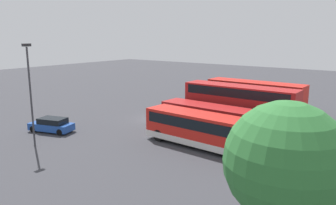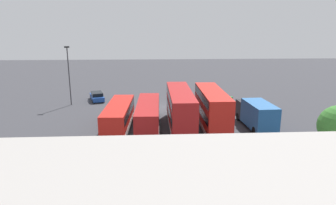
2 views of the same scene
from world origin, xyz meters
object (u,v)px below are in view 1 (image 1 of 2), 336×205
Objects in this scene: bus_double_decker_near_end at (254,101)px; waste_bin_yellow at (189,98)px; bus_single_deck_third at (214,120)px; lamp_post_tall at (30,88)px; bus_single_deck_fourth at (200,129)px; car_hatchback_silver at (52,125)px; box_truck_blue at (271,100)px; bus_double_decker_second at (239,106)px.

bus_double_decker_near_end is 11.31× the size of waste_bin_yellow.
bus_single_deck_third is 1.25× the size of lamp_post_tall.
bus_single_deck_third is 3.43m from bus_single_deck_fourth.
bus_single_deck_third reaches higher than car_hatchback_silver.
box_truck_blue is at bearing -179.86° from bus_double_decker_near_end.
waste_bin_yellow is at bearing -144.22° from bus_single_deck_fourth.
box_truck_blue reaches higher than waste_bin_yellow.
bus_single_deck_third is 12.71m from box_truck_blue.
waste_bin_yellow is (-24.81, -0.01, -4.66)m from lamp_post_tall.
bus_double_decker_near_end reaches higher than car_hatchback_silver.
bus_single_deck_third is at bearing -7.37° from bus_double_decker_near_end.
bus_double_decker_second is 2.48× the size of car_hatchback_silver.
lamp_post_tall reaches higher than bus_single_deck_third.
bus_single_deck_third is at bearing 121.35° from car_hatchback_silver.
waste_bin_yellow is (-9.19, -12.09, -1.97)m from bus_double_decker_second.
box_truck_blue is 12.28m from waste_bin_yellow.
bus_double_decker_near_end is 5.35m from box_truck_blue.
bus_single_deck_third is (7.38, -0.95, -0.83)m from bus_double_decker_near_end.
lamp_post_tall is (19.29, -12.22, 2.69)m from bus_double_decker_near_end.
bus_double_decker_second is at bearing -2.19° from bus_double_decker_near_end.
lamp_post_tall is at bearing -32.36° from bus_double_decker_near_end.
bus_single_deck_fourth is 15.21m from car_hatchback_silver.
bus_double_decker_near_end is at bearing 0.14° from box_truck_blue.
lamp_post_tall is at bearing -37.70° from bus_double_decker_second.
car_hatchback_silver is 6.20m from lamp_post_tall.
bus_double_decker_second is (3.66, -0.14, 0.00)m from bus_double_decker_near_end.
bus_single_deck_third is 2.34× the size of car_hatchback_silver.
bus_double_decker_second is 1.33× the size of lamp_post_tall.
bus_single_deck_fourth is at bearing -2.75° from bus_double_decker_second.
bus_single_deck_third and bus_single_deck_fourth have the same top height.
bus_double_decker_near_end reaches higher than box_truck_blue.
bus_double_decker_second is 1.06× the size of bus_single_deck_third.
bus_double_decker_second reaches higher than box_truck_blue.
car_hatchback_silver is at bearing -43.11° from bus_double_decker_near_end.
box_truck_blue reaches higher than bus_single_deck_fourth.
box_truck_blue is (-16.07, 0.47, 0.09)m from bus_single_deck_fourth.
bus_double_decker_second is 1.55× the size of box_truck_blue.
waste_bin_yellow is at bearing -127.24° from bus_double_decker_second.
box_truck_blue is 27.66m from lamp_post_tall.
bus_double_decker_near_end is 1.21× the size of lamp_post_tall.
bus_double_decker_second is 1.12× the size of bus_single_deck_fourth.
bus_single_deck_third is at bearing 41.14° from waste_bin_yellow.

